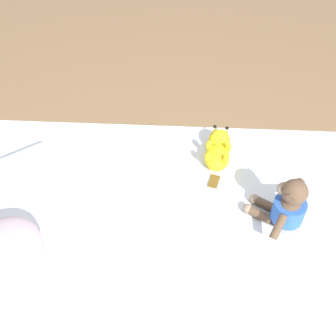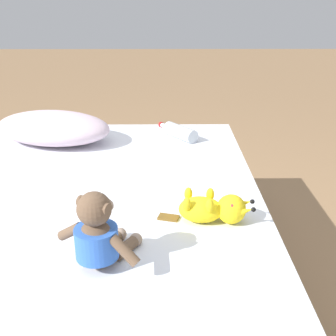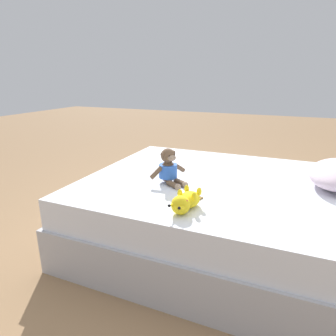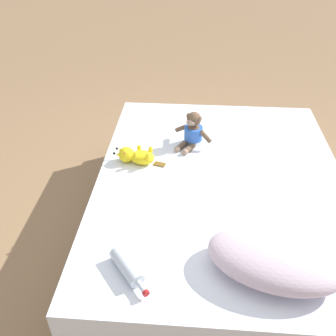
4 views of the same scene
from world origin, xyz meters
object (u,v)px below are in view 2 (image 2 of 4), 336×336
plush_monkey (99,235)px  glass_bottle (180,132)px  bed (72,259)px  plush_yellow_creature (214,209)px  pillow (53,128)px

plush_monkey → glass_bottle: plush_monkey is taller
bed → plush_yellow_creature: size_ratio=6.03×
plush_monkey → bed: bearing=115.7°
bed → glass_bottle: bearing=58.5°
pillow → plush_yellow_creature: bearing=-47.6°
plush_yellow_creature → plush_monkey: bearing=-145.4°
pillow → plush_monkey: (0.38, -1.04, 0.02)m
plush_monkey → glass_bottle: size_ratio=1.05×
pillow → plush_yellow_creature: pillow is taller
plush_monkey → plush_yellow_creature: plush_monkey is taller
bed → plush_monkey: size_ratio=7.65×
plush_yellow_creature → glass_bottle: plush_yellow_creature is taller
bed → plush_monkey: (0.18, -0.38, 0.35)m
plush_monkey → plush_yellow_creature: bearing=34.6°
bed → pillow: (-0.20, 0.67, 0.33)m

